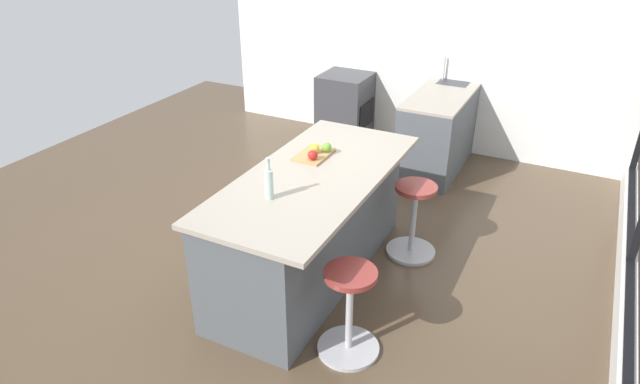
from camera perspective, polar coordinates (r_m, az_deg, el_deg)
The scene contains 12 objects.
ground_plane at distance 4.91m, azimuth -2.51°, elevation -7.24°, with size 8.12×8.12×0.00m, color brown.
interior_partition_left at distance 7.04m, azimuth 10.20°, elevation 15.94°, with size 0.15×5.15×2.81m.
sink_cabinet at distance 6.85m, azimuth 12.80°, elevation 7.02°, with size 1.95×0.60×1.18m.
oven_range at distance 7.26m, azimuth 2.61°, elevation 8.70°, with size 0.60×0.61×0.87m.
kitchen_island at distance 4.52m, azimuth -1.10°, elevation -3.39°, with size 2.16×0.98×0.95m.
stool_by_window at distance 4.93m, azimuth 9.57°, elevation -3.06°, with size 0.44×0.44×0.68m.
stool_middle at distance 3.87m, azimuth 3.03°, elevation -12.47°, with size 0.44×0.44×0.68m.
cutting_board at distance 4.58m, azimuth -0.65°, elevation 3.85°, with size 0.36×0.24×0.02m, color tan.
apple_green at distance 4.60m, azimuth 0.70°, elevation 4.63°, with size 0.08×0.08×0.08m, color #609E2D.
apple_yellow at distance 4.57m, azimuth -0.58°, elevation 4.52°, with size 0.08×0.08×0.08m, color gold.
apple_red at distance 4.45m, azimuth -0.76°, elevation 3.83°, with size 0.08×0.08×0.08m, color red.
water_bottle at distance 3.89m, azimuth -5.28°, elevation 0.95°, with size 0.06×0.06×0.31m.
Camera 1 is at (3.47, 2.00, 2.83)m, focal length 31.09 mm.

